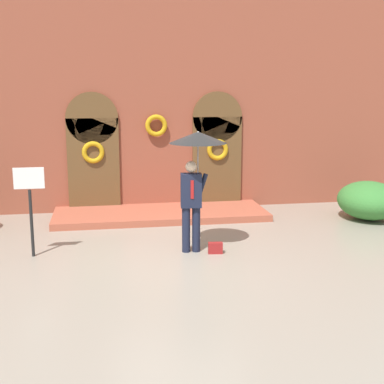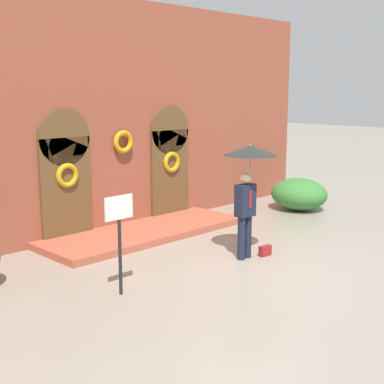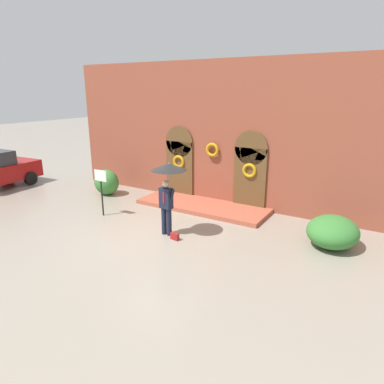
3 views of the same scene
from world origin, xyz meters
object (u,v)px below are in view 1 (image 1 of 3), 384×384
object	(u,v)px
sign_post	(30,197)
handbag	(215,248)
person_with_umbrella	(196,155)
shrub_right	(369,200)

from	to	relation	value
sign_post	handbag	bearing A→B (deg)	-6.86
person_with_umbrella	sign_post	world-z (taller)	person_with_umbrella
person_with_umbrella	handbag	bearing A→B (deg)	-29.93
person_with_umbrella	shrub_right	distance (m)	5.16
sign_post	shrub_right	distance (m)	7.93
sign_post	shrub_right	world-z (taller)	sign_post
person_with_umbrella	shrub_right	xyz separation A→B (m)	(4.60, 1.84, -1.45)
person_with_umbrella	sign_post	size ratio (longest dim) A/B	1.37
handbag	sign_post	xyz separation A→B (m)	(-3.48, 0.42, 1.05)
handbag	sign_post	world-z (taller)	sign_post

